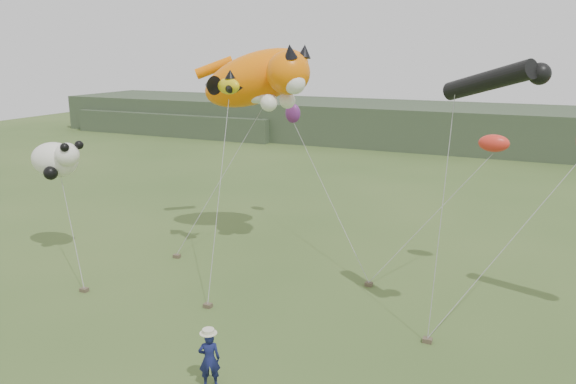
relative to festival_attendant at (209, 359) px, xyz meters
name	(u,v)px	position (x,y,z in m)	size (l,w,h in m)	color
ground	(224,363)	(-0.25, 1.21, -0.85)	(120.00, 120.00, 0.00)	#385123
headland	(419,126)	(-3.36, 45.90, 1.07)	(90.00, 13.00, 4.00)	#2D3D28
festival_attendant	(209,359)	(0.00, 0.00, 0.00)	(0.62, 0.41, 1.70)	#131848
sandbag_anchors	(245,292)	(-2.08, 5.98, -0.78)	(13.67, 5.48, 0.15)	brown
cat_kite	(263,78)	(-4.02, 11.55, 7.33)	(6.92, 4.18, 3.88)	orange
fish_kite	(222,85)	(-4.59, 8.79, 7.13)	(2.25, 1.49, 1.10)	yellow
panda_kite	(56,159)	(-12.04, 6.45, 3.74)	(2.83, 1.83, 1.76)	white
misc_kites	(389,128)	(1.60, 13.38, 5.10)	(11.53, 4.31, 1.25)	red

